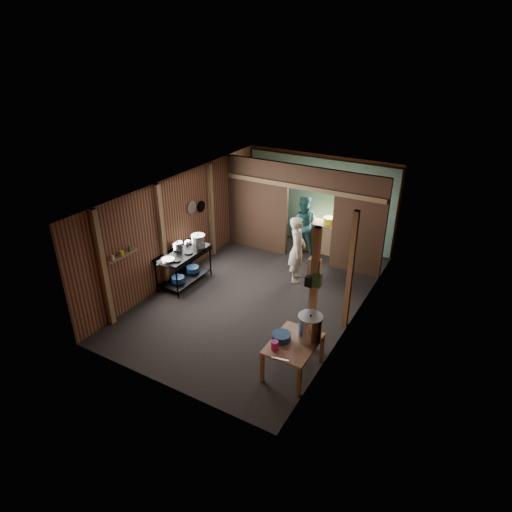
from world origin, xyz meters
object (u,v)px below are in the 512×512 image
Objects in this scene: stove_pot_large at (198,241)px; cook at (297,249)px; stock_pot at (310,328)px; prep_table at (293,357)px; yellow_tub at (329,221)px; gas_range at (184,267)px; pink_bucket at (275,345)px.

cook is at bearing 27.20° from stove_pot_large.
stock_pot is at bearing -170.45° from cook.
stove_pot_large is (-3.54, 1.99, 0.69)m from prep_table.
cook is (2.15, 1.11, -0.16)m from stove_pot_large.
stove_pot_large is 3.75m from yellow_tub.
stock_pot is 1.56× the size of yellow_tub.
yellow_tub reaches higher than gas_range.
stock_pot is at bearing -25.19° from stove_pot_large.
gas_range is 9.10× the size of pink_bucket.
cook reaches higher than prep_table.
cook is at bearing 118.90° from stock_pot.
pink_bucket is 5.44m from yellow_tub.
prep_table is 5.20m from yellow_tub.
stove_pot_large is 2.43m from cook.
prep_table is at bearing 56.90° from pink_bucket.
prep_table is 2.11× the size of stock_pot.
stock_pot is (3.91, -1.35, 0.45)m from gas_range.
stove_pot_large is 1.04× the size of yellow_tub.
yellow_tub is (2.24, 3.01, -0.07)m from stove_pot_large.
gas_range is 3.99m from pink_bucket.
prep_table is 3.17× the size of stove_pot_large.
gas_range is 4.21m from yellow_tub.
stove_pot_large is at bearing 154.81° from stock_pot.
cook reaches higher than pink_bucket.
gas_range is 4.38× the size of yellow_tub.
prep_table is at bearing -129.86° from stock_pot.
stock_pot is at bearing 50.14° from prep_table.
gas_range is at bearing 160.95° from stock_pot.
stove_pot_large reaches higher than prep_table.
stock_pot reaches higher than prep_table.
stove_pot_large is 0.20× the size of cook.
yellow_tub is (-1.08, 5.33, 0.22)m from pink_bucket.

